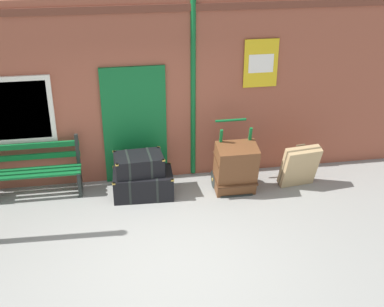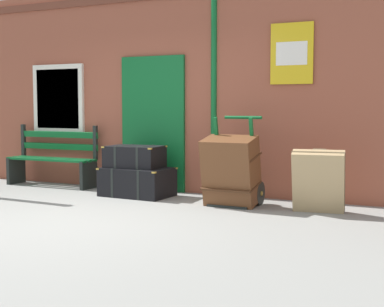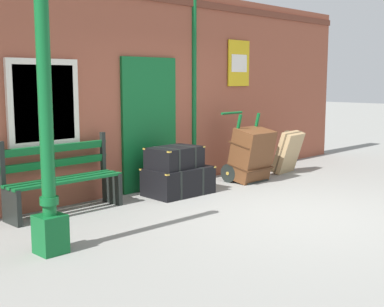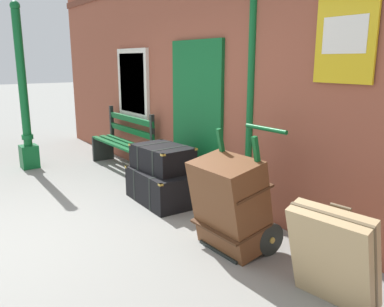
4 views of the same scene
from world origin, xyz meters
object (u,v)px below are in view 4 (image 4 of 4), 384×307
(platform_bench, at_px, (123,143))
(suitcase_olive, at_px, (333,257))
(steamer_trunk_middle, at_px, (162,158))
(porters_trolley, at_px, (243,219))
(lamp_post, at_px, (25,108))
(large_brown_trunk, at_px, (230,204))
(steamer_trunk_base, at_px, (163,186))

(platform_bench, bearing_deg, suitcase_olive, -6.17)
(steamer_trunk_middle, height_order, porters_trolley, porters_trolley)
(lamp_post, xyz_separation_m, platform_bench, (0.98, 1.33, -0.59))
(large_brown_trunk, bearing_deg, lamp_post, -169.43)
(steamer_trunk_base, bearing_deg, porters_trolley, -0.75)
(steamer_trunk_base, height_order, porters_trolley, porters_trolley)
(steamer_trunk_base, distance_m, steamer_trunk_middle, 0.37)
(platform_bench, bearing_deg, large_brown_trunk, -8.66)
(porters_trolley, bearing_deg, platform_bench, 174.27)
(steamer_trunk_base, distance_m, suitcase_olive, 2.73)
(steamer_trunk_base, bearing_deg, suitcase_olive, -3.61)
(platform_bench, height_order, suitcase_olive, platform_bench)
(steamer_trunk_base, xyz_separation_m, porters_trolley, (1.56, -0.02, 0.06))
(lamp_post, bearing_deg, steamer_trunk_base, 19.84)
(platform_bench, height_order, steamer_trunk_base, platform_bench)
(steamer_trunk_base, height_order, suitcase_olive, suitcase_olive)
(lamp_post, distance_m, steamer_trunk_base, 3.10)
(steamer_trunk_middle, bearing_deg, platform_bench, 170.55)
(steamer_trunk_middle, relative_size, suitcase_olive, 1.05)
(steamer_trunk_base, bearing_deg, steamer_trunk_middle, 155.37)
(steamer_trunk_middle, distance_m, suitcase_olive, 2.78)
(platform_bench, distance_m, porters_trolley, 3.41)
(steamer_trunk_middle, distance_m, porters_trolley, 1.65)
(suitcase_olive, bearing_deg, steamer_trunk_middle, 175.95)
(suitcase_olive, bearing_deg, steamer_trunk_base, 176.39)
(steamer_trunk_middle, xyz_separation_m, suitcase_olive, (2.77, -0.20, -0.18))
(platform_bench, distance_m, suitcase_olive, 4.57)
(steamer_trunk_base, xyz_separation_m, large_brown_trunk, (1.56, -0.20, 0.26))
(porters_trolley, height_order, large_brown_trunk, porters_trolley)
(steamer_trunk_base, xyz_separation_m, steamer_trunk_middle, (-0.05, 0.02, 0.37))
(porters_trolley, height_order, suitcase_olive, porters_trolley)
(porters_trolley, bearing_deg, lamp_post, -167.22)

